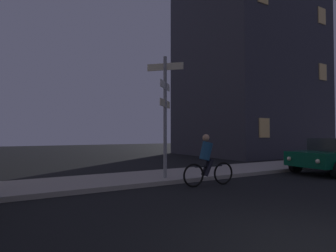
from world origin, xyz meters
TOP-DOWN VIEW (x-y plane):
  - sidewalk_kerb at (0.00, 6.69)m, footprint 40.00×2.56m
  - signpost at (0.94, 5.97)m, footprint 0.92×0.92m
  - cyclist at (1.71, 4.66)m, footprint 1.82×0.36m
  - building_right_block at (13.15, 13.75)m, footprint 9.50×8.58m

SIDE VIEW (x-z plane):
  - sidewalk_kerb at x=0.00m, z-range 0.00..0.14m
  - cyclist at x=1.71m, z-range -0.06..1.55m
  - signpost at x=0.94m, z-range 0.47..4.60m
  - building_right_block at x=13.15m, z-range 0.00..15.54m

